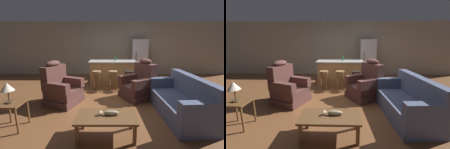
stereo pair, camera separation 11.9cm
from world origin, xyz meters
TOP-DOWN VIEW (x-y plane):
  - ground_plane at (0.00, 0.00)m, footprint 12.00×12.00m
  - back_wall at (0.00, 3.12)m, footprint 12.00×0.05m
  - coffee_table at (-0.13, -1.94)m, footprint 1.10×0.60m
  - fish_figurine at (-0.07, -1.92)m, footprint 0.34×0.10m
  - couch at (1.61, -1.12)m, footprint 0.95×1.95m
  - recliner_near_lamp at (-1.45, -0.41)m, footprint 1.09×1.09m
  - recliner_near_island at (0.81, -0.03)m, footprint 1.15×1.15m
  - end_table at (-2.03, -1.68)m, footprint 0.48×0.48m
  - table_lamp at (-2.03, -1.70)m, footprint 0.24×0.24m
  - kitchen_island at (0.00, 1.35)m, footprint 1.80×0.70m
  - bar_stool_left at (-0.56, 0.72)m, footprint 0.32×0.32m
  - bar_stool_middle at (0.01, 0.72)m, footprint 0.32×0.32m
  - bar_stool_right at (0.57, 0.72)m, footprint 0.32×0.32m
  - refrigerator at (1.24, 2.55)m, footprint 0.70×0.69m
  - bottle_tall_green at (0.11, 1.40)m, footprint 0.06×0.06m

SIDE VIEW (x-z plane):
  - ground_plane at x=0.00m, z-range 0.00..0.00m
  - couch at x=1.61m, z-range -0.13..0.81m
  - coffee_table at x=-0.13m, z-range 0.15..0.57m
  - recliner_near_lamp at x=-1.45m, z-range -0.18..1.02m
  - recliner_near_island at x=0.81m, z-range -0.18..1.02m
  - end_table at x=-2.03m, z-range 0.18..0.74m
  - fish_figurine at x=-0.07m, z-range 0.41..0.51m
  - bar_stool_left at x=-0.56m, z-range 0.13..0.81m
  - bar_stool_middle at x=0.01m, z-range 0.13..0.81m
  - bar_stool_right at x=0.57m, z-range 0.13..0.81m
  - kitchen_island at x=0.00m, z-range 0.00..0.95m
  - table_lamp at x=-2.03m, z-range 0.66..1.07m
  - refrigerator at x=1.24m, z-range 0.00..1.76m
  - bottle_tall_green at x=0.11m, z-range 0.92..1.16m
  - back_wall at x=0.00m, z-range 0.00..2.60m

